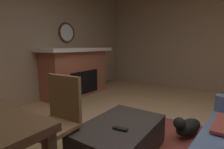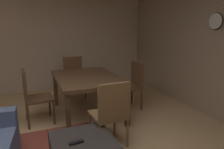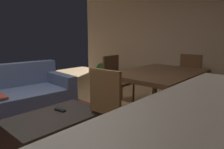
# 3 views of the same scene
# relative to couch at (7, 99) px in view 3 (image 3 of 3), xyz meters

# --- Properties ---
(floor) EXTENTS (8.84, 8.84, 0.00)m
(floor) POSITION_rel_couch_xyz_m (-0.04, -1.00, -0.30)
(floor) COLOR tan
(wall_right_window_side) EXTENTS (0.12, 6.21, 2.82)m
(wall_right_window_side) POSITION_rel_couch_xyz_m (3.64, -1.00, 1.11)
(wall_right_window_side) COLOR #C4AA91
(wall_right_window_side) RESTS_ON ground
(area_rug) EXTENTS (2.60, 2.00, 0.01)m
(area_rug) POSITION_rel_couch_xyz_m (0.04, -0.69, -0.29)
(area_rug) COLOR brown
(area_rug) RESTS_ON ground
(couch) EXTENTS (2.03, 1.15, 0.83)m
(couch) POSITION_rel_couch_xyz_m (0.00, 0.00, 0.00)
(couch) COLOR #4C5B7F
(couch) RESTS_ON ground
(ottoman_coffee_table) EXTENTS (1.06, 0.69, 0.37)m
(ottoman_coffee_table) POSITION_rel_couch_xyz_m (0.04, -1.31, -0.11)
(ottoman_coffee_table) COLOR #2D2826
(ottoman_coffee_table) RESTS_ON ground
(tv_remote) EXTENTS (0.07, 0.17, 0.02)m
(tv_remote) POSITION_rel_couch_xyz_m (0.17, -1.23, 0.09)
(tv_remote) COLOR black
(tv_remote) RESTS_ON ottoman_coffee_table
(dining_table) EXTENTS (1.54, 1.08, 0.74)m
(dining_table) POSITION_rel_couch_xyz_m (1.69, -1.77, 0.37)
(dining_table) COLOR #513823
(dining_table) RESTS_ON ground
(dining_chair_east) EXTENTS (0.45, 0.45, 0.93)m
(dining_chair_east) POSITION_rel_couch_xyz_m (2.85, -1.77, 0.23)
(dining_chair_east) COLOR brown
(dining_chair_east) RESTS_ON ground
(dining_chair_west) EXTENTS (0.47, 0.47, 0.93)m
(dining_chair_west) POSITION_rel_couch_xyz_m (0.53, -1.78, 0.23)
(dining_chair_west) COLOR brown
(dining_chair_west) RESTS_ON ground
(dining_chair_south) EXTENTS (0.44, 0.44, 0.93)m
(dining_chair_south) POSITION_rel_couch_xyz_m (1.69, -2.71, 0.23)
(dining_chair_south) COLOR #513823
(dining_chair_south) RESTS_ON ground
(dining_chair_north) EXTENTS (0.47, 0.47, 0.93)m
(dining_chair_north) POSITION_rel_couch_xyz_m (1.68, -0.84, 0.23)
(dining_chair_north) COLOR #513823
(dining_chair_north) RESTS_ON ground
(potted_plant) EXTENTS (0.35, 0.35, 0.54)m
(potted_plant) POSITION_rel_couch_xyz_m (2.86, 0.71, 0.00)
(potted_plant) COLOR brown
(potted_plant) RESTS_ON ground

